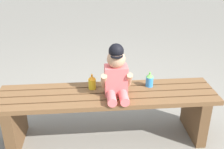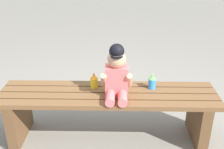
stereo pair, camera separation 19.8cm
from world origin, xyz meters
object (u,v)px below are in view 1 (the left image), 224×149
Objects in this scene: child_figure at (116,74)px; sippy_cup_left at (92,82)px; park_bench at (107,107)px; sippy_cup_right at (150,80)px.

sippy_cup_left is (-0.18, 0.12, -0.12)m from child_figure.
park_bench is 0.41m from sippy_cup_right.
sippy_cup_right is (0.28, 0.12, -0.12)m from child_figure.
park_bench is 0.32m from child_figure.
sippy_cup_left is (-0.11, 0.08, 0.19)m from park_bench.
sippy_cup_left is 1.00× the size of sippy_cup_right.
sippy_cup_right is at bearing 22.70° from child_figure.
park_bench is at bearing -166.53° from sippy_cup_right.
child_figure is at bearing -27.38° from park_bench.
sippy_cup_left reaches higher than park_bench.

